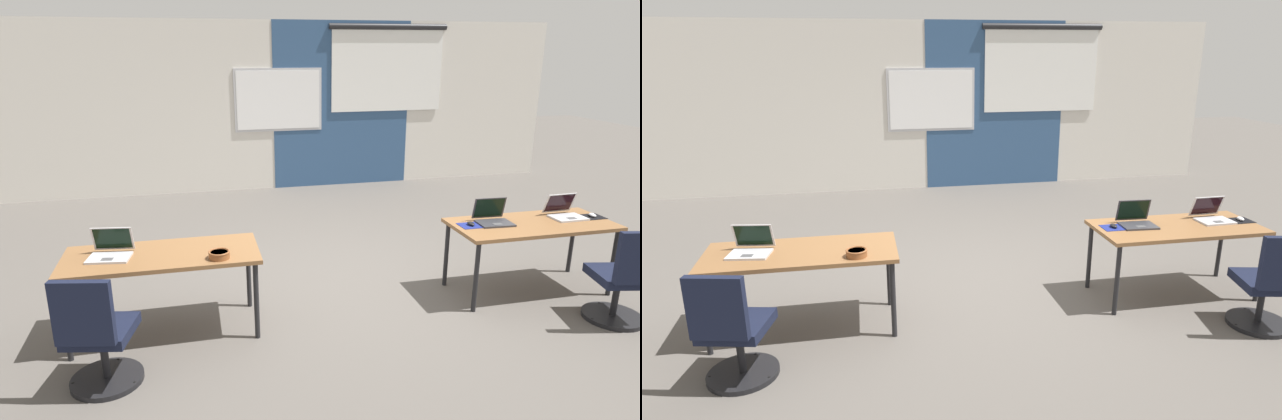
# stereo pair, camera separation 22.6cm
# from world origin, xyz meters

# --- Properties ---
(ground_plane) EXTENTS (24.00, 24.00, 0.00)m
(ground_plane) POSITION_xyz_m (0.00, 0.00, 0.00)
(ground_plane) COLOR #56514C
(back_wall_assembly) EXTENTS (10.00, 0.27, 2.80)m
(back_wall_assembly) POSITION_xyz_m (0.04, 4.20, 1.41)
(back_wall_assembly) COLOR silver
(back_wall_assembly) RESTS_ON ground
(desk_near_left) EXTENTS (1.60, 0.70, 0.72)m
(desk_near_left) POSITION_xyz_m (-1.75, -0.60, 0.66)
(desk_near_left) COLOR brown
(desk_near_left) RESTS_ON ground
(desk_near_right) EXTENTS (1.60, 0.70, 0.72)m
(desk_near_right) POSITION_xyz_m (1.75, -0.60, 0.66)
(desk_near_right) COLOR brown
(desk_near_right) RESTS_ON ground
(laptop_near_right_inner) EXTENTS (0.34, 0.30, 0.23)m
(laptop_near_right_inner) POSITION_xyz_m (1.37, -0.51, 0.77)
(laptop_near_right_inner) COLOR #333338
(laptop_near_right_inner) RESTS_ON desk_near_right
(mousepad_near_right_inner) EXTENTS (0.22, 0.19, 0.00)m
(mousepad_near_right_inner) POSITION_xyz_m (1.12, -0.54, 0.72)
(mousepad_near_right_inner) COLOR navy
(mousepad_near_right_inner) RESTS_ON desk_near_right
(mouse_near_right_inner) EXTENTS (0.06, 0.10, 0.03)m
(mouse_near_right_inner) POSITION_xyz_m (1.12, -0.54, 0.74)
(mouse_near_right_inner) COLOR black
(mouse_near_right_inner) RESTS_ON mousepad_near_right_inner
(laptop_near_right_end) EXTENTS (0.34, 0.32, 0.23)m
(laptop_near_right_end) POSITION_xyz_m (2.18, -0.51, 0.77)
(laptop_near_right_end) COLOR #B7B7BC
(laptop_near_right_end) RESTS_ON desk_near_right
(mousepad_near_right_end) EXTENTS (0.22, 0.19, 0.00)m
(mousepad_near_right_end) POSITION_xyz_m (2.45, -0.58, 0.72)
(mousepad_near_right_end) COLOR black
(mousepad_near_right_end) RESTS_ON desk_near_right
(mouse_near_right_end) EXTENTS (0.07, 0.11, 0.03)m
(mouse_near_right_end) POSITION_xyz_m (2.45, -0.58, 0.74)
(mouse_near_right_end) COLOR silver
(mouse_near_right_end) RESTS_ON mousepad_near_right_end
(chair_near_right_end) EXTENTS (0.52, 0.58, 0.92)m
(chair_near_right_end) POSITION_xyz_m (2.16, -1.39, 0.38)
(chair_near_right_end) COLOR black
(chair_near_right_end) RESTS_ON ground
(laptop_near_left_end) EXTENTS (0.37, 0.34, 0.23)m
(laptop_near_left_end) POSITION_xyz_m (-2.15, -0.58, 0.77)
(laptop_near_left_end) COLOR #B7B7BC
(laptop_near_left_end) RESTS_ON desk_near_left
(chair_near_left_end) EXTENTS (0.52, 0.58, 0.92)m
(chair_near_left_end) POSITION_xyz_m (-2.18, -1.34, 0.38)
(chair_near_left_end) COLOR black
(chair_near_left_end) RESTS_ON ground
(snack_bowl) EXTENTS (0.18, 0.18, 0.06)m
(snack_bowl) POSITION_xyz_m (-1.29, -0.82, 0.76)
(snack_bowl) COLOR brown
(snack_bowl) RESTS_ON desk_near_left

